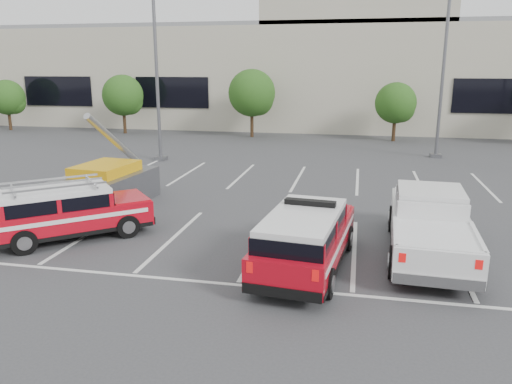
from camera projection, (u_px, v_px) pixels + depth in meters
ground at (260, 244)px, 14.59m from camera, size 120.00×120.00×0.00m
stall_markings at (284, 204)px, 18.86m from camera, size 23.00×15.00×0.01m
convention_building at (333, 70)px, 43.63m from camera, size 60.00×16.99×13.20m
tree_far_left at (9, 99)px, 39.80m from camera, size 2.77×2.77×3.99m
tree_left at (124, 97)px, 37.76m from camera, size 3.07×3.07×4.42m
tree_mid_left at (253, 95)px, 35.73m from camera, size 3.37×3.37×4.85m
tree_mid_right at (397, 104)px, 33.89m from camera, size 2.77×2.77×3.99m
light_pole_left at (156, 63)px, 26.27m from camera, size 0.90×0.60×10.24m
light_pole_mid at (444, 63)px, 27.12m from camera, size 0.90×0.60×10.24m
fire_chief_suv at (306, 243)px, 12.67m from camera, size 2.31×5.08×1.73m
white_pickup at (429, 230)px, 13.66m from camera, size 2.27×5.83×1.76m
ladder_suv at (69, 215)px, 14.98m from camera, size 4.55×4.28×1.77m
utility_rig at (102, 187)px, 18.59m from camera, size 3.82×4.24×3.50m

